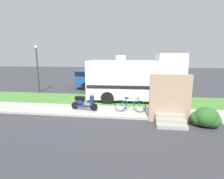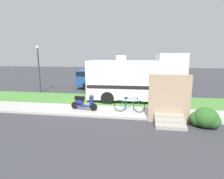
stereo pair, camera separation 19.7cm
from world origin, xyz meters
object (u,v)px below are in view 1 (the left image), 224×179
scooter (83,102)px  pickup_truck_near (99,79)px  bottle_spare (175,109)px  bottle_green (154,113)px  bicycle (130,105)px  motorhome_rv (136,79)px  street_lamp_post (37,64)px

scooter → pickup_truck_near: size_ratio=0.30×
pickup_truck_near → bottle_spare: bearing=-49.5°
bottle_green → bottle_spare: bottle_spare is taller
bicycle → motorhome_rv: bearing=84.2°
motorhome_rv → bottle_green: size_ratio=28.03×
scooter → pickup_truck_near: pickup_truck_near is taller
pickup_truck_near → bottle_green: bearing=-58.8°
bottle_spare → street_lamp_post: 12.09m
bottle_spare → motorhome_rv: bearing=131.6°
motorhome_rv → bicycle: bearing=-95.8°
scooter → bottle_spare: 5.40m
pickup_truck_near → bottle_green: (4.70, -7.76, -0.77)m
scooter → street_lamp_post: 7.68m
pickup_truck_near → bottle_green: 9.10m
scooter → street_lamp_post: (-5.62, 4.85, 1.96)m
motorhome_rv → pickup_truck_near: motorhome_rv is taller
bottle_spare → street_lamp_post: bearing=158.0°
bicycle → bottle_green: bicycle is taller
bicycle → bottle_green: size_ratio=7.46×
scooter → bottle_green: scooter is taller
bicycle → bottle_spare: bearing=9.3°
bottle_green → street_lamp_post: street_lamp_post is taller
motorhome_rv → pickup_truck_near: 5.80m
motorhome_rv → scooter: 4.43m
bottle_spare → street_lamp_post: street_lamp_post is taller
motorhome_rv → bottle_spare: bearing=-48.4°
pickup_truck_near → street_lamp_post: bearing=-152.9°
scooter → pickup_truck_near: 7.45m
motorhome_rv → street_lamp_post: size_ratio=1.61×
street_lamp_post → pickup_truck_near: bearing=27.1°
motorhome_rv → scooter: size_ratio=4.01×
street_lamp_post → bottle_spare: bearing=-22.0°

